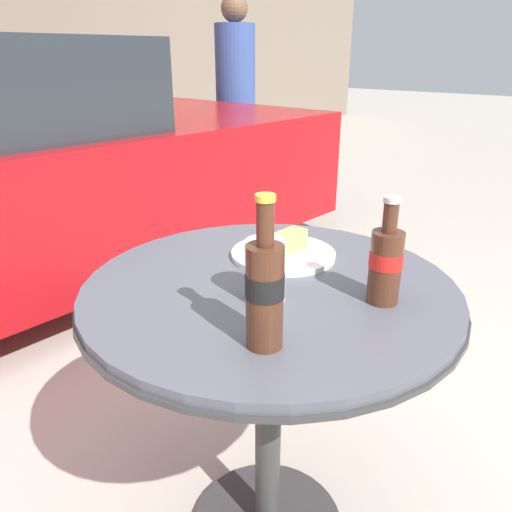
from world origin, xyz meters
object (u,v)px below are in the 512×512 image
(cola_bottle_right, at_px, (265,290))
(lunch_plate_near, at_px, (284,251))
(cola_bottle_left, at_px, (386,262))
(drinking_glass, at_px, (265,273))
(pedestrian, at_px, (236,88))
(bistro_table, at_px, (269,339))

(cola_bottle_right, bearing_deg, lunch_plate_near, 34.45)
(cola_bottle_left, bearing_deg, drinking_glass, 130.76)
(cola_bottle_left, distance_m, pedestrian, 3.41)
(drinking_glass, bearing_deg, lunch_plate_near, 30.01)
(cola_bottle_right, relative_size, lunch_plate_near, 1.04)
(drinking_glass, height_order, lunch_plate_near, drinking_glass)
(bistro_table, relative_size, cola_bottle_left, 3.80)
(bistro_table, height_order, cola_bottle_right, cola_bottle_right)
(cola_bottle_left, xyz_separation_m, pedestrian, (2.24, 2.57, 0.10))
(cola_bottle_left, relative_size, drinking_glass, 1.69)
(cola_bottle_right, bearing_deg, bistro_table, 38.53)
(lunch_plate_near, bearing_deg, bistro_table, -152.02)
(cola_bottle_left, bearing_deg, pedestrian, 49.02)
(bistro_table, relative_size, pedestrian, 0.50)
(cola_bottle_right, relative_size, drinking_glass, 2.08)
(drinking_glass, bearing_deg, bistro_table, 34.00)
(cola_bottle_left, height_order, cola_bottle_right, cola_bottle_right)
(drinking_glass, bearing_deg, cola_bottle_left, -49.24)
(lunch_plate_near, xyz_separation_m, pedestrian, (2.19, 2.29, 0.17))
(bistro_table, height_order, cola_bottle_left, cola_bottle_left)
(cola_bottle_left, xyz_separation_m, lunch_plate_near, (0.05, 0.28, -0.07))
(bistro_table, distance_m, drinking_glass, 0.21)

